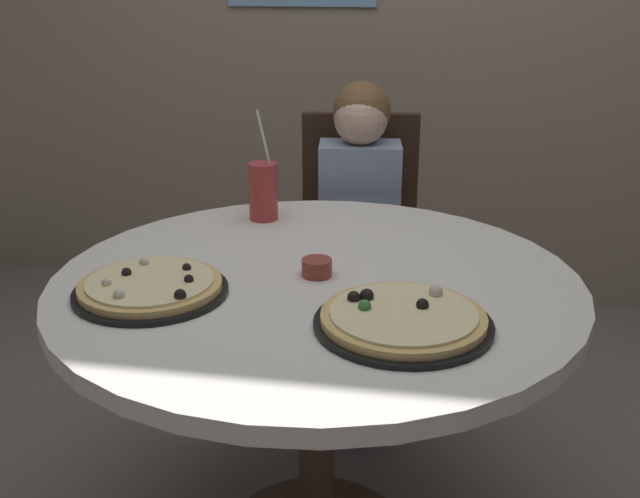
{
  "coord_description": "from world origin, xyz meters",
  "views": [
    {
      "loc": [
        0.29,
        -1.57,
        1.41
      ],
      "look_at": [
        0.0,
        0.05,
        0.8
      ],
      "focal_mm": 42.45,
      "sensor_mm": 36.0,
      "label": 1
    }
  ],
  "objects": [
    {
      "name": "dining_table",
      "position": [
        0.0,
        0.0,
        0.65
      ],
      "size": [
        1.21,
        1.21,
        0.75
      ],
      "color": "silver",
      "rests_on": "ground_plane"
    },
    {
      "name": "chair_wooden",
      "position": [
        -0.01,
        0.88,
        0.53
      ],
      "size": [
        0.45,
        0.45,
        0.95
      ],
      "color": "#382619",
      "rests_on": "ground_plane"
    },
    {
      "name": "diner_child",
      "position": [
        0.01,
        0.7,
        0.48
      ],
      "size": [
        0.3,
        0.43,
        1.08
      ],
      "color": "#3F4766",
      "rests_on": "ground_plane"
    },
    {
      "name": "pizza_veggie",
      "position": [
        0.21,
        -0.22,
        0.77
      ],
      "size": [
        0.35,
        0.35,
        0.05
      ],
      "color": "black",
      "rests_on": "dining_table"
    },
    {
      "name": "pizza_cheese",
      "position": [
        -0.33,
        -0.16,
        0.77
      ],
      "size": [
        0.33,
        0.33,
        0.05
      ],
      "color": "black",
      "rests_on": "dining_table"
    },
    {
      "name": "soda_cup",
      "position": [
        -0.22,
        0.39,
        0.83
      ],
      "size": [
        0.08,
        0.08,
        0.31
      ],
      "color": "#B73333",
      "rests_on": "dining_table"
    },
    {
      "name": "sauce_bowl",
      "position": [
        0.0,
        0.01,
        0.77
      ],
      "size": [
        0.07,
        0.07,
        0.04
      ],
      "primitive_type": "cylinder",
      "color": "brown",
      "rests_on": "dining_table"
    }
  ]
}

